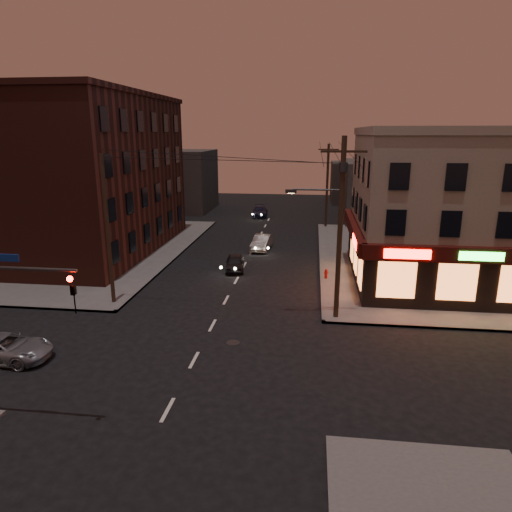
% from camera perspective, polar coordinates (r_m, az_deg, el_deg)
% --- Properties ---
extents(ground, '(120.00, 120.00, 0.00)m').
position_cam_1_polar(ground, '(22.08, -7.75, -12.77)').
color(ground, black).
rests_on(ground, ground).
extents(sidewalk_ne, '(24.00, 28.00, 0.15)m').
position_cam_1_polar(sidewalk_ne, '(41.18, 24.86, -0.63)').
color(sidewalk_ne, '#514F4C').
rests_on(sidewalk_ne, ground).
extents(sidewalk_nw, '(24.00, 28.00, 0.15)m').
position_cam_1_polar(sidewalk_nw, '(45.56, -23.84, 0.89)').
color(sidewalk_nw, '#514F4C').
rests_on(sidewalk_nw, ground).
extents(pizza_building, '(15.85, 12.85, 10.50)m').
position_cam_1_polar(pizza_building, '(34.31, 25.24, 5.44)').
color(pizza_building, tan).
rests_on(pizza_building, sidewalk_ne).
extents(brick_apartment, '(12.00, 20.00, 13.00)m').
position_cam_1_polar(brick_apartment, '(42.82, -20.71, 9.33)').
color(brick_apartment, '#471E17').
rests_on(brick_apartment, sidewalk_nw).
extents(bg_building_ne_a, '(10.00, 12.00, 7.00)m').
position_cam_1_polar(bg_building_ne_a, '(57.88, 15.89, 7.86)').
color(bg_building_ne_a, '#3F3D3A').
rests_on(bg_building_ne_a, ground).
extents(bg_building_nw, '(9.00, 10.00, 8.00)m').
position_cam_1_polar(bg_building_nw, '(63.81, -9.70, 9.30)').
color(bg_building_nw, '#3F3D3A').
rests_on(bg_building_nw, ground).
extents(bg_building_ne_b, '(8.00, 8.00, 6.00)m').
position_cam_1_polar(bg_building_ne_b, '(71.50, 12.63, 8.96)').
color(bg_building_ne_b, '#3F3D3A').
rests_on(bg_building_ne_b, ground).
extents(utility_pole_main, '(4.20, 0.44, 10.00)m').
position_cam_1_polar(utility_pole_main, '(25.06, 10.25, 4.51)').
color(utility_pole_main, '#382619').
rests_on(utility_pole_main, sidewalk_ne).
extents(utility_pole_far, '(0.26, 0.26, 9.00)m').
position_cam_1_polar(utility_pole_far, '(51.14, 8.88, 8.66)').
color(utility_pole_far, '#382619').
rests_on(utility_pole_far, sidewalk_ne).
extents(utility_pole_west, '(0.24, 0.24, 9.00)m').
position_cam_1_polar(utility_pole_west, '(28.60, -18.04, 3.04)').
color(utility_pole_west, '#382619').
rests_on(utility_pole_west, sidewalk_nw).
extents(suv_cross, '(4.42, 2.08, 1.22)m').
position_cam_1_polar(suv_cross, '(24.61, -28.99, -10.03)').
color(suv_cross, gray).
rests_on(suv_cross, ground).
extents(sedan_near, '(1.85, 3.62, 1.18)m').
position_cam_1_polar(sedan_near, '(35.18, -2.68, -0.85)').
color(sedan_near, black).
rests_on(sedan_near, ground).
extents(sedan_mid, '(1.81, 4.14, 1.32)m').
position_cam_1_polar(sedan_mid, '(41.38, 0.75, 1.71)').
color(sedan_mid, slate).
rests_on(sedan_mid, ground).
extents(sedan_far, '(2.08, 4.56, 1.29)m').
position_cam_1_polar(sedan_far, '(57.97, 0.51, 5.59)').
color(sedan_far, '#181A30').
rests_on(sedan_far, ground).
extents(fire_hydrant, '(0.32, 0.32, 0.70)m').
position_cam_1_polar(fire_hydrant, '(33.15, 8.75, -2.13)').
color(fire_hydrant, maroon).
rests_on(fire_hydrant, sidewalk_ne).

